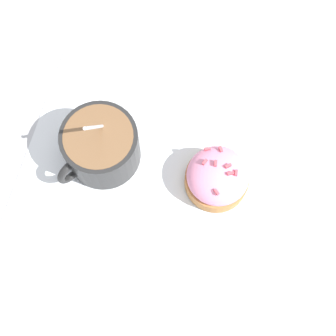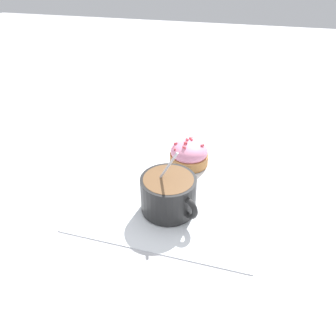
# 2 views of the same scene
# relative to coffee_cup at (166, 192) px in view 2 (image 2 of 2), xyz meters

# --- Properties ---
(ground_plane) EXTENTS (3.00, 3.00, 0.00)m
(ground_plane) POSITION_rel_coffee_cup_xyz_m (0.07, -0.00, -0.04)
(ground_plane) COLOR #B2B2B7
(paper_napkin) EXTENTS (0.35, 0.31, 0.00)m
(paper_napkin) POSITION_rel_coffee_cup_xyz_m (0.07, -0.00, -0.03)
(paper_napkin) COLOR white
(paper_napkin) RESTS_ON ground_plane
(coffee_cup) EXTENTS (0.09, 0.11, 0.11)m
(coffee_cup) POSITION_rel_coffee_cup_xyz_m (0.00, 0.00, 0.00)
(coffee_cup) COLOR black
(coffee_cup) RESTS_ON paper_napkin
(frosted_pastry) EXTENTS (0.08, 0.08, 0.05)m
(frosted_pastry) POSITION_rel_coffee_cup_xyz_m (0.14, -0.01, -0.01)
(frosted_pastry) COLOR #B2753D
(frosted_pastry) RESTS_ON paper_napkin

